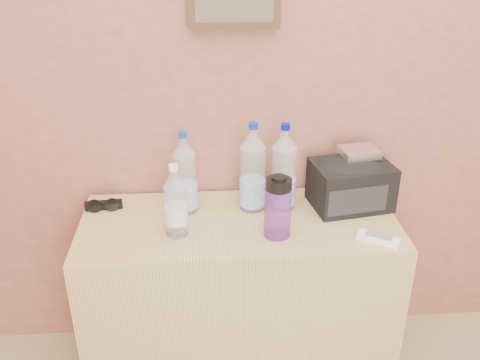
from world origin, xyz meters
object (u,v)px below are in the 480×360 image
at_px(pet_large_a, 185,177).
at_px(pet_small, 176,205).
at_px(sunglasses, 104,205).
at_px(nalgene_bottle, 278,207).
at_px(foil_packet, 359,152).
at_px(pet_large_b, 253,172).
at_px(toiletry_bag, 351,182).
at_px(dresser, 239,300).
at_px(pet_large_c, 284,171).
at_px(ac_remote, 379,238).

distance_m(pet_large_a, pet_small, 0.16).
bearing_deg(sunglasses, pet_large_a, -9.73).
bearing_deg(sunglasses, nalgene_bottle, -24.81).
bearing_deg(foil_packet, pet_large_b, -177.04).
bearing_deg(pet_large_b, pet_small, -149.17).
bearing_deg(pet_large_b, pet_large_a, 179.58).
relative_size(pet_large_b, nalgene_bottle, 1.51).
xyz_separation_m(pet_large_b, toiletry_bag, (0.35, -0.00, -0.05)).
xyz_separation_m(dresser, toiletry_bag, (0.40, 0.09, 0.43)).
height_order(dresser, pet_large_b, pet_large_b).
relative_size(pet_small, foil_packet, 2.00).
distance_m(pet_large_a, nalgene_bottle, 0.35).
distance_m(nalgene_bottle, toiletry_bag, 0.34).
height_order(dresser, pet_large_c, pet_large_c).
bearing_deg(pet_small, pet_large_a, 80.07).
xyz_separation_m(sunglasses, ac_remote, (0.91, -0.27, -0.01)).
bearing_deg(pet_small, toiletry_bag, 13.91).
distance_m(pet_large_c, pet_small, 0.40).
height_order(pet_large_c, nalgene_bottle, pet_large_c).
height_order(pet_large_a, pet_large_c, pet_large_c).
height_order(dresser, pet_small, pet_small).
xyz_separation_m(pet_large_a, pet_large_b, (0.23, -0.00, 0.01)).
bearing_deg(foil_packet, pet_large_c, -175.79).
xyz_separation_m(ac_remote, toiletry_bag, (-0.04, 0.24, 0.08)).
distance_m(dresser, pet_large_b, 0.49).
xyz_separation_m(pet_large_c, toiletry_bag, (0.24, -0.00, -0.05)).
bearing_deg(ac_remote, pet_large_b, 179.30).
bearing_deg(pet_large_a, pet_large_c, -0.32).
xyz_separation_m(pet_large_a, sunglasses, (-0.29, 0.02, -0.11)).
bearing_deg(pet_large_a, nalgene_bottle, -32.08).
distance_m(pet_large_c, foil_packet, 0.27).
xyz_separation_m(pet_large_a, pet_large_c, (0.34, -0.00, 0.01)).
bearing_deg(pet_large_a, toiletry_bag, -0.65).
relative_size(pet_large_c, nalgene_bottle, 1.48).
distance_m(pet_large_c, nalgene_bottle, 0.19).
xyz_separation_m(dresser, ac_remote, (0.44, -0.15, 0.35)).
bearing_deg(ac_remote, dresser, -167.49).
relative_size(ac_remote, foil_packet, 1.08).
xyz_separation_m(dresser, pet_small, (-0.21, -0.06, 0.45)).
xyz_separation_m(dresser, sunglasses, (-0.47, 0.12, 0.35)).
bearing_deg(pet_small, nalgene_bottle, -5.03).
xyz_separation_m(dresser, pet_large_b, (0.05, 0.09, 0.48)).
height_order(pet_large_b, foil_packet, pet_large_b).
relative_size(dresser, pet_large_b, 3.37).
relative_size(pet_large_b, pet_large_c, 1.02).
relative_size(dresser, toiletry_bag, 4.04).
distance_m(pet_small, toiletry_bag, 0.63).
xyz_separation_m(pet_large_a, pet_small, (-0.03, -0.16, -0.02)).
height_order(pet_large_a, toiletry_bag, pet_large_a).
bearing_deg(toiletry_bag, ac_remote, -91.14).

